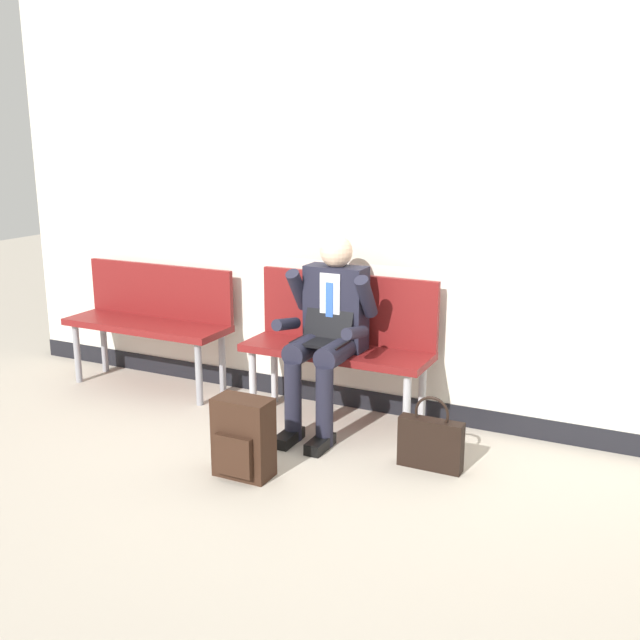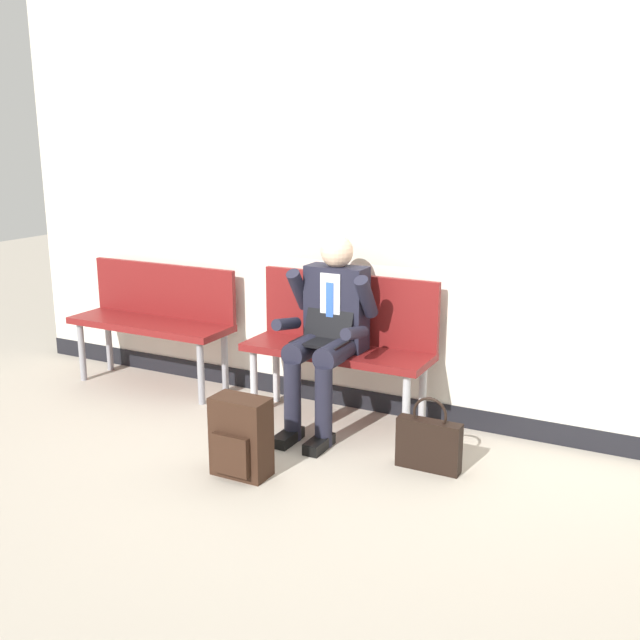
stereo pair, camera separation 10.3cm
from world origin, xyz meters
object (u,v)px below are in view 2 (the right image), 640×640
at_px(bench_with_person, 342,336).
at_px(backpack, 240,438).
at_px(bench_empty, 156,313).
at_px(handbag, 429,443).
at_px(person_seated, 328,328).

xyz_separation_m(bench_with_person, backpack, (-0.12, -1.05, -0.35)).
xyz_separation_m(bench_with_person, bench_empty, (-1.57, -0.01, -0.02)).
bearing_deg(handbag, person_seated, 160.20).
bearing_deg(person_seated, handbag, -19.80).
relative_size(person_seated, handbag, 2.86).
distance_m(bench_empty, person_seated, 1.59).
bearing_deg(handbag, bench_with_person, 148.33).
height_order(person_seated, backpack, person_seated).
bearing_deg(person_seated, backpack, -98.19).
bearing_deg(handbag, bench_empty, 168.39).
height_order(bench_empty, backpack, bench_empty).
height_order(person_seated, handbag, person_seated).
relative_size(bench_with_person, person_seated, 1.01).
distance_m(bench_with_person, backpack, 1.12).
relative_size(backpack, handbag, 1.05).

